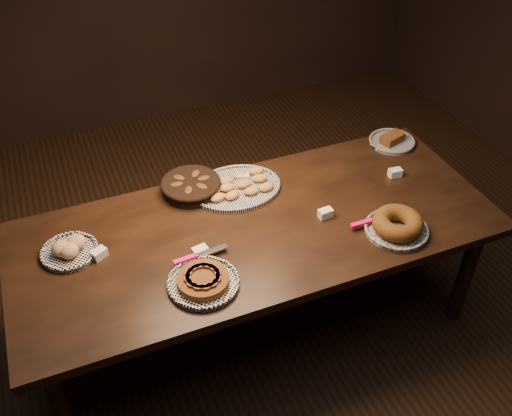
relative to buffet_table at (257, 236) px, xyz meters
name	(u,v)px	position (x,y,z in m)	size (l,w,h in m)	color
ground	(257,323)	(0.00, 0.00, -0.68)	(5.00, 5.00, 0.00)	black
buffet_table	(257,236)	(0.00, 0.00, 0.00)	(2.40, 1.00, 0.75)	black
apple_tart_plate	(203,281)	(-0.37, -0.27, 0.10)	(0.33, 0.35, 0.06)	white
madeleine_platter	(236,187)	(0.00, 0.31, 0.09)	(0.48, 0.39, 0.05)	black
bundt_cake_plate	(397,225)	(0.61, -0.30, 0.11)	(0.36, 0.31, 0.10)	black
croissant_basket	(191,185)	(-0.22, 0.38, 0.12)	(0.38, 0.38, 0.08)	black
bread_roll_plate	(69,249)	(-0.89, 0.14, 0.10)	(0.27, 0.27, 0.08)	white
loaf_plate	(392,141)	(1.02, 0.38, 0.09)	(0.27, 0.27, 0.06)	black
tent_cards	(258,211)	(0.03, 0.08, 0.10)	(1.70, 0.53, 0.04)	white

